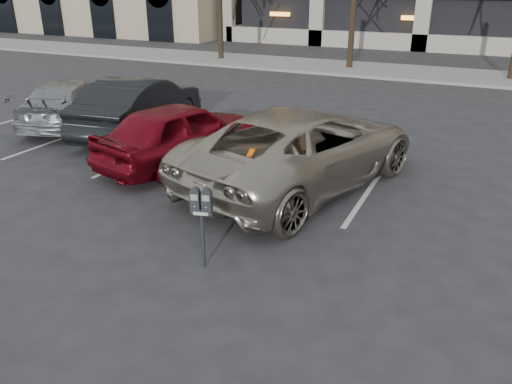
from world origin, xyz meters
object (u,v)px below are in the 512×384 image
at_px(parking_meter, 201,209).
at_px(car_silver, 74,102).
at_px(suv_silver, 302,148).
at_px(car_red, 182,132).
at_px(car_dark, 140,105).

distance_m(parking_meter, car_silver, 9.31).
relative_size(suv_silver, car_red, 1.48).
bearing_deg(car_dark, car_silver, -6.80).
distance_m(suv_silver, car_silver, 7.95).
height_order(car_dark, car_silver, car_dark).
height_order(car_red, car_dark, car_dark).
xyz_separation_m(suv_silver, car_red, (-3.00, 0.11, -0.08)).
relative_size(parking_meter, suv_silver, 0.20).
bearing_deg(car_red, parking_meter, 140.68).
distance_m(car_dark, car_silver, 2.38).
bearing_deg(parking_meter, car_silver, 130.24).
bearing_deg(car_red, suv_silver, -167.90).
height_order(suv_silver, car_dark, suv_silver).
bearing_deg(car_dark, parking_meter, 125.89).
relative_size(parking_meter, car_dark, 0.26).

